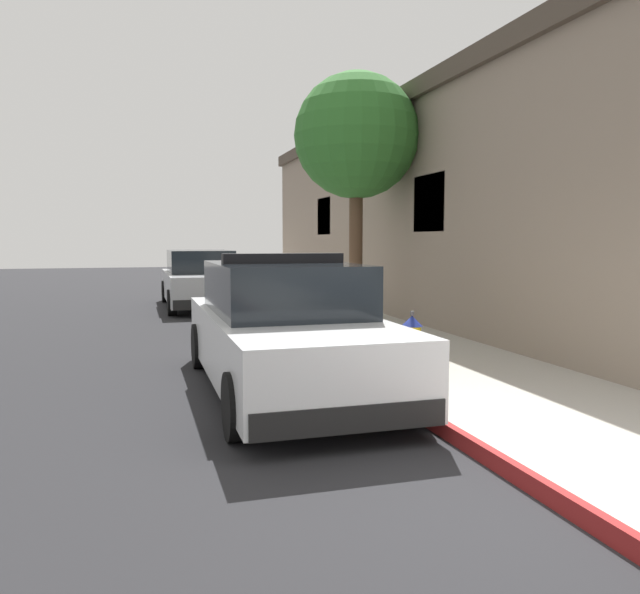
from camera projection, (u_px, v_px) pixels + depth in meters
name	position (u px, v px, depth m)	size (l,w,h in m)	color
ground_plane	(41.00, 336.00, 12.58)	(30.36, 60.00, 0.20)	#232326
sidewalk_pavement	(324.00, 317.00, 14.26)	(2.66, 60.00, 0.15)	#ADA89E
curb_painted_edge	(265.00, 319.00, 13.87)	(0.08, 60.00, 0.15)	maroon
storefront_building	(571.00, 208.00, 12.87)	(6.76, 25.13, 5.00)	gray
police_cruiser	(285.00, 330.00, 7.55)	(1.94, 4.84, 1.68)	white
parked_car_silver_ahead	(200.00, 280.00, 16.98)	(1.94, 4.84, 1.56)	#B2B5BA
fire_hydrant	(412.00, 342.00, 8.21)	(0.44, 0.40, 0.76)	#4C4C51
street_tree	(356.00, 137.00, 12.64)	(2.55, 2.55, 5.09)	brown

